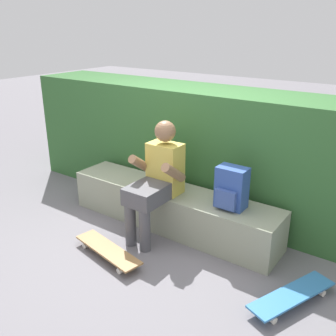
% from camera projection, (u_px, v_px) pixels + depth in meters
% --- Properties ---
extents(ground_plane, '(24.00, 24.00, 0.00)m').
position_uv_depth(ground_plane, '(153.00, 239.00, 3.89)').
color(ground_plane, slate).
extents(bench_main, '(2.38, 0.49, 0.43)m').
position_uv_depth(bench_main, '(171.00, 208.00, 4.07)').
color(bench_main, gray).
rests_on(bench_main, ground).
extents(person_skater, '(0.49, 0.62, 1.18)m').
position_uv_depth(person_skater, '(157.00, 178.00, 3.77)').
color(person_skater, gold).
rests_on(person_skater, ground).
extents(skateboard_near_person, '(0.82, 0.35, 0.09)m').
position_uv_depth(skateboard_near_person, '(108.00, 250.00, 3.57)').
color(skateboard_near_person, olive).
rests_on(skateboard_near_person, ground).
extents(skateboard_beside_bench, '(0.49, 0.82, 0.09)m').
position_uv_depth(skateboard_beside_bench, '(292.00, 295.00, 2.97)').
color(skateboard_beside_bench, teal).
rests_on(skateboard_beside_bench, ground).
extents(backpack_on_bench, '(0.28, 0.23, 0.40)m').
position_uv_depth(backpack_on_bench, '(231.00, 188.00, 3.55)').
color(backpack_on_bench, '#2D4C99').
rests_on(backpack_on_bench, bench_main).
extents(hedge_row, '(4.75, 0.78, 1.39)m').
position_uv_depth(hedge_row, '(203.00, 148.00, 4.45)').
color(hedge_row, '#305F2E').
rests_on(hedge_row, ground).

